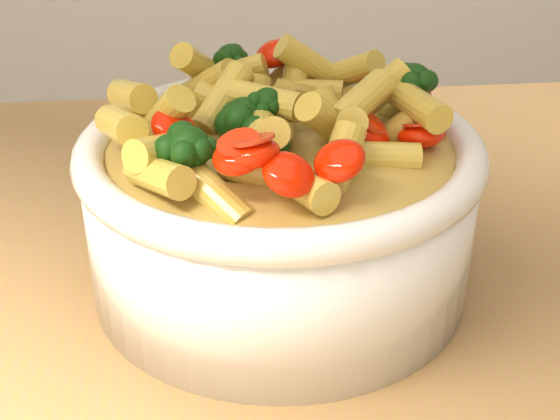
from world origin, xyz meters
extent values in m
cube|color=#A67447|center=(0.00, 0.00, 0.88)|extent=(1.20, 0.80, 0.04)
cylinder|color=white|center=(0.03, 0.02, 0.95)|extent=(0.26, 0.26, 0.10)
ellipsoid|color=white|center=(0.03, 0.02, 0.92)|extent=(0.24, 0.24, 0.04)
torus|color=white|center=(0.03, 0.02, 1.00)|extent=(0.27, 0.27, 0.02)
ellipsoid|color=#DEBE4B|center=(0.03, 0.02, 1.00)|extent=(0.23, 0.23, 0.03)
camera|label=1|loc=(-0.02, -0.44, 1.22)|focal=50.00mm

